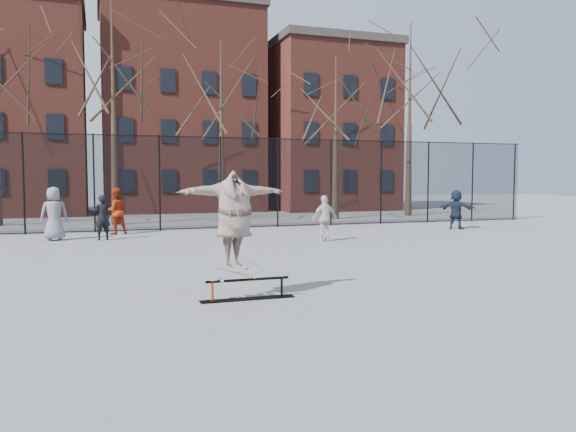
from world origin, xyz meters
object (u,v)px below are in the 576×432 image
object	(u,v)px
bystander_black	(102,217)
bystander_grey	(54,214)
skate_rail	(248,291)
skater	(234,226)
bystander_white	(325,218)
bystander_red	(116,211)
skateboard	(235,276)
bystander_navy	(456,209)

from	to	relation	value
bystander_black	bystander_grey	bearing A→B (deg)	-31.26
skate_rail	bystander_grey	xyz separation A→B (m)	(-4.08, 11.53, 0.80)
skater	bystander_white	world-z (taller)	skater
bystander_grey	bystander_red	xyz separation A→B (m)	(2.13, 1.58, -0.04)
skateboard	bystander_navy	size ratio (longest dim) A/B	0.48
skateboard	bystander_black	distance (m)	11.34
skater	bystander_red	distance (m)	13.23
bystander_red	bystander_black	bearing A→B (deg)	57.99
skateboard	bystander_navy	bearing A→B (deg)	40.89
skate_rail	bystander_red	xyz separation A→B (m)	(-1.95, 13.11, 0.76)
skater	bystander_grey	size ratio (longest dim) A/B	1.12
skate_rail	bystander_red	distance (m)	13.27
skater	bystander_black	bearing A→B (deg)	89.21
skate_rail	skater	distance (m)	1.23
bystander_navy	skater	bearing A→B (deg)	92.81
bystander_grey	bystander_red	world-z (taller)	bystander_grey
bystander_grey	bystander_black	distance (m)	1.67
skateboard	bystander_red	bearing A→B (deg)	97.40
bystander_black	bystander_white	distance (m)	7.94
skate_rail	bystander_grey	bearing A→B (deg)	109.49
skateboard	bystander_grey	distance (m)	12.16
bystander_grey	skate_rail	bearing A→B (deg)	100.11
bystander_red	bystander_white	xyz separation A→B (m)	(6.87, -4.90, -0.11)
skateboard	skater	world-z (taller)	skater
bystander_red	skate_rail	bearing A→B (deg)	80.95
skate_rail	bystander_black	distance (m)	11.40
skater	bystander_red	xyz separation A→B (m)	(-1.70, 13.11, -0.44)
bystander_grey	skater	bearing A→B (deg)	99.02
skateboard	skater	distance (m)	0.92
skateboard	bystander_grey	size ratio (longest dim) A/B	0.43
skateboard	bystander_black	bearing A→B (deg)	101.29
skate_rail	skateboard	xyz separation A→B (m)	(-0.25, 0.00, 0.29)
skater	bystander_black	size ratio (longest dim) A/B	1.32
bystander_grey	bystander_red	bearing A→B (deg)	-152.80
bystander_white	skate_rail	bearing A→B (deg)	50.95
skateboard	bystander_grey	xyz separation A→B (m)	(-3.83, 11.53, 0.52)
skater	bystander_black	xyz separation A→B (m)	(-2.22, 11.11, -0.55)
bystander_black	bystander_navy	xyz separation A→B (m)	(14.57, -0.41, 0.04)
bystander_white	bystander_navy	distance (m)	7.61
skateboard	bystander_red	world-z (taller)	bystander_red
bystander_grey	skateboard	bearing A→B (deg)	99.02
skate_rail	bystander_black	bearing A→B (deg)	102.50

